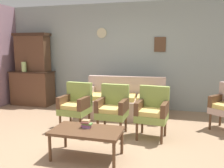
{
  "coord_description": "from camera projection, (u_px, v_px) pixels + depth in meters",
  "views": [
    {
      "loc": [
        1.24,
        -3.33,
        1.58
      ],
      "look_at": [
        0.06,
        1.13,
        0.85
      ],
      "focal_mm": 37.26,
      "sensor_mm": 36.0,
      "label": 1
    }
  ],
  "objects": [
    {
      "name": "armchair_by_doorway",
      "position": [
        152.0,
        110.0,
        4.05
      ],
      "size": [
        0.57,
        0.54,
        0.9
      ],
      "color": "#849947",
      "rests_on": "ground"
    },
    {
      "name": "floral_couch",
      "position": [
        125.0,
        102.0,
        5.33
      ],
      "size": [
        1.89,
        0.94,
        0.9
      ],
      "color": "tan",
      "rests_on": "ground"
    },
    {
      "name": "cabinet_upper_hutch",
      "position": [
        33.0,
        52.0,
        6.37
      ],
      "size": [
        0.99,
        0.38,
        1.03
      ],
      "color": "brown",
      "rests_on": "side_cabinet"
    },
    {
      "name": "book_stack_on_table",
      "position": [
        86.0,
        124.0,
        3.37
      ],
      "size": [
        0.15,
        0.11,
        0.11
      ],
      "color": "#9A7299",
      "rests_on": "coffee_table"
    },
    {
      "name": "vase_on_cabinet",
      "position": [
        24.0,
        67.0,
        6.21
      ],
      "size": [
        0.13,
        0.13,
        0.27
      ],
      "primitive_type": "cylinder",
      "color": "#A5C272",
      "rests_on": "side_cabinet"
    },
    {
      "name": "side_cabinet",
      "position": [
        33.0,
        88.0,
        6.45
      ],
      "size": [
        1.16,
        0.55,
        0.93
      ],
      "color": "brown",
      "rests_on": "ground"
    },
    {
      "name": "armchair_near_couch_end",
      "position": [
        113.0,
        107.0,
        4.24
      ],
      "size": [
        0.54,
        0.51,
        0.9
      ],
      "color": "#849947",
      "rests_on": "ground"
    },
    {
      "name": "armchair_row_middle",
      "position": [
        76.0,
        104.0,
        4.48
      ],
      "size": [
        0.57,
        0.54,
        0.9
      ],
      "color": "#849947",
      "rests_on": "ground"
    },
    {
      "name": "wall_back_with_decor",
      "position": [
        125.0,
        56.0,
        6.04
      ],
      "size": [
        6.4,
        0.09,
        2.7
      ],
      "color": "#939E99",
      "rests_on": "ground"
    },
    {
      "name": "ground_plane",
      "position": [
        91.0,
        147.0,
        3.74
      ],
      "size": [
        7.68,
        7.68,
        0.0
      ],
      "primitive_type": "plane",
      "color": "#997A5B"
    },
    {
      "name": "coffee_table",
      "position": [
        87.0,
        132.0,
        3.32
      ],
      "size": [
        1.0,
        0.56,
        0.42
      ],
      "color": "brown",
      "rests_on": "ground"
    }
  ]
}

